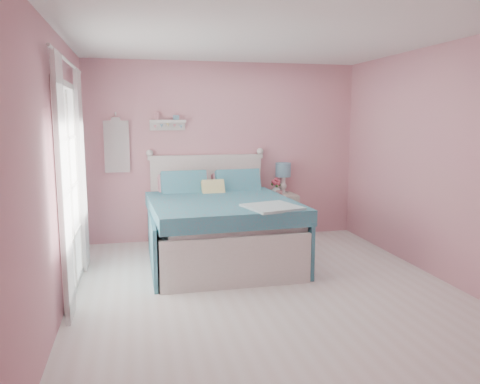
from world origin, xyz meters
name	(u,v)px	position (x,y,z in m)	size (l,w,h in m)	color
floor	(266,289)	(0.00, 0.00, 0.00)	(4.50, 4.50, 0.00)	silver
room_shell	(267,139)	(0.00, 0.00, 1.58)	(4.50, 4.50, 4.50)	#CF8397
bed	(219,227)	(-0.29, 1.16, 0.42)	(1.80, 2.21, 1.26)	silver
nightstand	(280,216)	(0.79, 2.00, 0.34)	(0.47, 0.46, 0.67)	beige
table_lamp	(283,172)	(0.86, 2.09, 0.99)	(0.23, 0.23, 0.46)	white
vase	(276,190)	(0.72, 1.98, 0.75)	(0.14, 0.14, 0.15)	silver
teacup	(279,193)	(0.73, 1.87, 0.71)	(0.10, 0.10, 0.08)	#CA878C
roses	(276,182)	(0.72, 1.98, 0.86)	(0.14, 0.11, 0.12)	#D64961
wall_shelf	(167,122)	(-0.84, 2.19, 1.73)	(0.50, 0.15, 0.25)	silver
hanging_dress	(117,147)	(-1.55, 2.18, 1.40)	(0.34, 0.03, 0.72)	white
french_door	(70,189)	(-1.97, 0.40, 1.07)	(0.04, 1.32, 2.16)	silver
curtain_near	(64,190)	(-1.92, -0.34, 1.18)	(0.04, 0.40, 2.32)	white
curtain_far	(82,171)	(-1.92, 1.14, 1.18)	(0.04, 0.40, 2.32)	white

